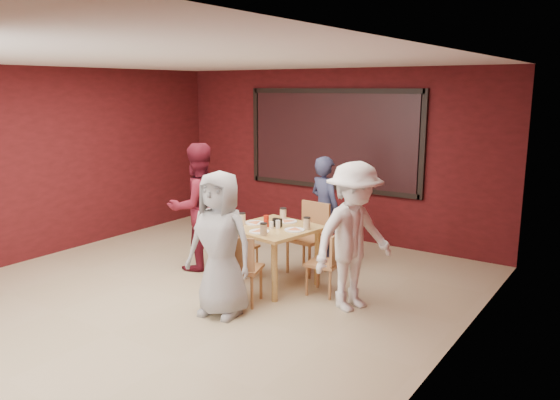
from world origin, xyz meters
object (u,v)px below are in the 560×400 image
Objects in this scene: diner_right at (354,237)px; dining_table at (274,234)px; chair_back at (310,233)px; diner_front at (220,244)px; diner_back at (325,209)px; chair_front at (241,266)px; chair_left at (237,242)px; diner_left at (197,207)px; chair_right at (329,260)px.

dining_table is at bearing 105.32° from diner_right.
chair_back is 0.59× the size of diner_front.
diner_right reaches higher than diner_back.
chair_left is at bearing 131.18° from chair_front.
diner_back is 0.87× the size of diner_left.
diner_back reaches higher than chair_back.
chair_right is (1.41, 0.02, 0.01)m from chair_left.
diner_right is at bearing 108.31° from diner_left.
dining_table is 1.08m from diner_front.
diner_front is at bearing 151.00° from diner_right.
diner_front reaches higher than chair_left.
chair_front is 0.55× the size of diner_back.
diner_left is at bearing -167.95° from chair_left.
diner_right is (0.42, -0.20, 0.40)m from chair_right.
dining_table is 0.69× the size of diner_front.
chair_right is (0.74, 0.10, -0.23)m from dining_table.
diner_left reaches higher than chair_right.
chair_right is 1.42m from diner_front.
chair_front reaches higher than chair_right.
chair_left is at bearing -179.23° from chair_right.
chair_left is 0.48× the size of diner_front.
chair_front is (0.06, -0.75, -0.20)m from dining_table.
diner_left is (-1.35, -0.79, 0.34)m from chair_back.
dining_table is at bearing 111.52° from diner_left.
chair_front is at bearing -90.91° from chair_back.
diner_back is at bearing 59.71° from chair_left.
diner_right reaches higher than chair_back.
diner_front is at bearing -120.85° from chair_right.
chair_front is 1.09× the size of chair_left.
chair_front reaches higher than chair_left.
diner_left is 2.44m from diner_right.
chair_left is 0.75m from diner_left.
chair_back is 1.23× the size of chair_left.
chair_back is at bearing 139.95° from diner_left.
chair_front is 1.07× the size of chair_right.
dining_table is 1.26m from diner_back.
diner_back is at bearing 60.55° from diner_right.
diner_back reaches higher than chair_right.
dining_table is 0.72m from chair_left.
diner_back reaches higher than dining_table.
dining_table is at bearing -7.28° from chair_left.
chair_front is 0.50× the size of diner_right.
diner_back is at bearing 81.52° from diner_front.
diner_right is at bearing 30.34° from chair_front.
chair_right is (0.66, -0.64, -0.09)m from chair_back.
dining_table is 0.79m from chair_right.
diner_back is (0.01, 1.26, 0.09)m from dining_table.
diner_front is at bearing 71.26° from diner_left.
chair_front is at bearing 81.60° from diner_left.
diner_left is (-0.60, -0.13, 0.44)m from chair_left.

